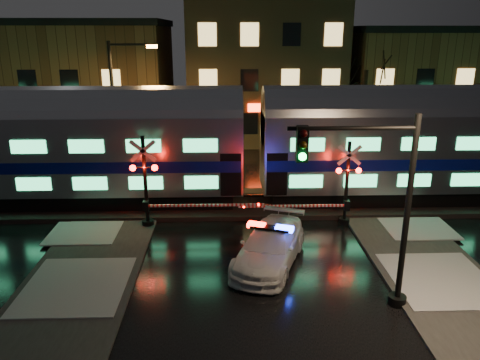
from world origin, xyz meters
The scene contains 12 objects.
ground centered at (0.00, 0.00, 0.00)m, with size 120.00×120.00×0.00m, color black.
ballast centered at (0.00, 5.00, 0.12)m, with size 90.00×4.20×0.24m, color black.
sidewalk_left centered at (-6.50, -6.00, 0.06)m, with size 4.00×20.00×0.12m, color #2D2D2D.
building_left centered at (-13.00, 22.00, 4.50)m, with size 14.00×10.00×9.00m, color brown.
building_mid centered at (2.00, 22.50, 5.75)m, with size 12.00×11.00×11.50m, color brown.
building_right centered at (15.00, 22.00, 4.25)m, with size 12.00×10.00×8.50m, color brown.
train centered at (0.14, 5.00, 3.38)m, with size 51.00×3.12×5.92m.
police_car centered at (0.48, -1.35, 0.74)m, with size 3.67×5.45×1.63m.
crossing_signal_right centered at (3.97, 2.30, 1.64)m, with size 5.61×0.65×3.97m.
crossing_signal_left centered at (-4.46, 2.31, 1.78)m, with size 6.06×0.67×4.29m.
traffic_light centered at (3.44, -4.38, 3.39)m, with size 4.12×0.72×6.38m.
streetlight centered at (-7.23, 9.00, 4.70)m, with size 2.72×0.29×8.15m.
Camera 1 is at (-1.20, -17.69, 8.68)m, focal length 35.00 mm.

